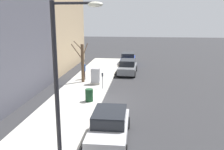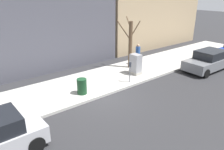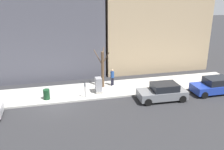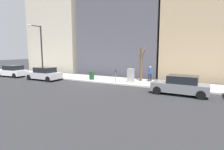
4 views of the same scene
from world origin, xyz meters
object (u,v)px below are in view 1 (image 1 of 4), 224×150
(parked_car_blue, at_px, (128,59))
(parked_car_silver, at_px, (109,127))
(parked_car_grey, at_px, (128,67))
(parking_meter, at_px, (102,79))
(utility_box, at_px, (95,77))
(pedestrian_near_meter, at_px, (84,70))
(trash_bin, at_px, (89,95))
(streetlamp, at_px, (62,71))
(bare_tree, at_px, (82,62))

(parked_car_blue, bearing_deg, parked_car_silver, 90.12)
(parked_car_grey, relative_size, parked_car_silver, 1.01)
(parked_car_silver, relative_size, parking_meter, 3.13)
(utility_box, height_order, pedestrian_near_meter, pedestrian_near_meter)
(parking_meter, distance_m, trash_bin, 3.35)
(parked_car_blue, xyz_separation_m, parking_meter, (1.48, 11.90, 0.24))
(parked_car_silver, xyz_separation_m, parking_meter, (1.70, -8.61, 0.24))
(parked_car_silver, xyz_separation_m, streetlamp, (1.53, 2.31, 3.28))
(streetlamp, bearing_deg, trash_bin, -85.37)
(utility_box, relative_size, streetlamp, 0.22)
(parked_car_blue, height_order, bare_tree, bare_tree)
(parking_meter, distance_m, bare_tree, 3.14)
(parked_car_grey, xyz_separation_m, streetlamp, (1.56, 17.46, 3.28))
(bare_tree, height_order, pedestrian_near_meter, bare_tree)
(bare_tree, bearing_deg, streetlamp, 100.24)
(parked_car_blue, bearing_deg, utility_box, 77.05)
(parked_car_grey, relative_size, parking_meter, 3.15)
(parked_car_grey, height_order, pedestrian_near_meter, pedestrian_near_meter)
(parked_car_grey, relative_size, trash_bin, 4.73)
(parked_car_grey, height_order, parking_meter, parked_car_grey)
(trash_bin, bearing_deg, parked_car_grey, -102.48)
(parking_meter, xyz_separation_m, pedestrian_near_meter, (2.29, -3.01, 0.11))
(parked_car_silver, xyz_separation_m, bare_tree, (3.87, -10.63, 1.28))
(parked_car_blue, bearing_deg, parked_car_grey, 92.15)
(trash_bin, bearing_deg, pedestrian_near_meter, -73.70)
(pedestrian_near_meter, bearing_deg, parked_car_blue, -65.39)
(parking_meter, height_order, utility_box, utility_box)
(parked_car_blue, xyz_separation_m, utility_box, (2.33, 10.55, 0.11))
(trash_bin, bearing_deg, parked_car_silver, 112.01)
(parked_car_grey, height_order, trash_bin, parked_car_grey)
(parked_car_silver, bearing_deg, bare_tree, -70.84)
(parked_car_grey, height_order, utility_box, utility_box)
(parked_car_silver, relative_size, pedestrian_near_meter, 2.55)
(parked_car_grey, xyz_separation_m, bare_tree, (3.90, 4.53, 1.28))
(parking_meter, relative_size, utility_box, 0.94)
(pedestrian_near_meter, bearing_deg, bare_tree, 144.78)
(utility_box, bearing_deg, pedestrian_near_meter, -48.94)
(parked_car_silver, height_order, trash_bin, parked_car_silver)
(parked_car_blue, xyz_separation_m, streetlamp, (1.32, 22.82, 3.28))
(utility_box, height_order, trash_bin, utility_box)
(parked_car_silver, height_order, bare_tree, bare_tree)
(parking_meter, relative_size, pedestrian_near_meter, 0.81)
(parked_car_blue, distance_m, parking_meter, 11.99)
(parked_car_blue, relative_size, utility_box, 2.95)
(parked_car_grey, distance_m, streetlamp, 17.84)
(bare_tree, xyz_separation_m, pedestrian_near_meter, (0.12, -0.99, -0.93))
(parking_meter, distance_m, streetlamp, 11.34)
(bare_tree, bearing_deg, parked_car_grey, -130.75)
(parked_car_grey, relative_size, streetlamp, 0.65)
(parked_car_silver, relative_size, streetlamp, 0.65)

